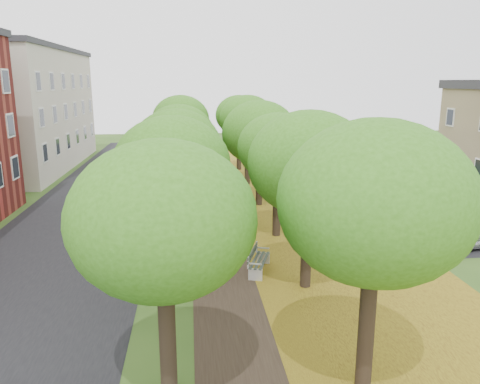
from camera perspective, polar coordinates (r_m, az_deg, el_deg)
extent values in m
cube|color=black|center=(26.70, -18.72, -3.69)|extent=(8.00, 70.00, 0.01)
cube|color=black|center=(26.07, -2.41, -3.37)|extent=(3.20, 70.00, 0.01)
cube|color=olive|center=(26.84, 8.32, -3.01)|extent=(7.50, 70.00, 0.01)
cube|color=black|center=(30.90, 23.32, -1.81)|extent=(9.00, 16.00, 0.01)
cylinder|color=black|center=(11.55, -8.82, -17.41)|extent=(0.40, 0.40, 3.23)
ellipsoid|color=#326B16|center=(10.36, -9.41, -3.04)|extent=(4.22, 4.22, 3.59)
cylinder|color=black|center=(16.99, -7.93, -7.04)|extent=(0.40, 0.40, 3.23)
ellipsoid|color=#326B16|center=(16.20, -8.27, 2.93)|extent=(4.22, 4.22, 3.59)
cylinder|color=black|center=(22.71, -7.50, -1.78)|extent=(0.40, 0.40, 3.23)
ellipsoid|color=#326B16|center=(22.12, -7.73, 5.71)|extent=(4.22, 4.22, 3.59)
cylinder|color=black|center=(28.54, -7.24, 1.35)|extent=(0.40, 0.40, 3.23)
ellipsoid|color=#326B16|center=(28.08, -7.42, 7.32)|extent=(4.22, 4.22, 3.59)
cylinder|color=black|center=(34.44, -7.07, 3.41)|extent=(0.40, 0.40, 3.23)
ellipsoid|color=#326B16|center=(34.05, -7.22, 8.37)|extent=(4.22, 4.22, 3.59)
cylinder|color=black|center=(40.36, -6.96, 4.87)|extent=(0.40, 0.40, 3.23)
ellipsoid|color=#326B16|center=(40.03, -7.08, 9.10)|extent=(4.22, 4.22, 3.59)
cylinder|color=black|center=(12.26, 15.15, -15.81)|extent=(0.40, 0.40, 3.23)
ellipsoid|color=#326B16|center=(11.14, 16.07, -2.22)|extent=(4.22, 4.22, 3.59)
cylinder|color=black|center=(17.48, 8.10, -6.45)|extent=(0.40, 0.40, 3.23)
ellipsoid|color=#326B16|center=(16.71, 8.43, 3.24)|extent=(4.22, 4.22, 3.59)
cylinder|color=black|center=(23.08, 4.50, -1.46)|extent=(0.40, 0.40, 3.23)
ellipsoid|color=#326B16|center=(22.50, 4.64, 5.92)|extent=(4.22, 4.22, 3.59)
cylinder|color=black|center=(28.84, 2.34, 1.57)|extent=(0.40, 0.40, 3.23)
ellipsoid|color=#326B16|center=(28.38, 2.39, 7.48)|extent=(4.22, 4.22, 3.59)
cylinder|color=black|center=(34.68, 0.89, 3.58)|extent=(0.40, 0.40, 3.23)
ellipsoid|color=#326B16|center=(34.30, 0.91, 8.50)|extent=(4.22, 4.22, 3.59)
cylinder|color=black|center=(40.57, -0.14, 5.01)|extent=(0.40, 0.40, 3.23)
ellipsoid|color=#326B16|center=(40.24, -0.14, 9.22)|extent=(4.22, 4.22, 3.59)
cube|color=beige|center=(45.69, -26.16, 8.87)|extent=(10.00, 20.00, 10.00)
cube|color=#2D2D33|center=(45.70, -26.85, 15.36)|extent=(10.30, 20.30, 0.40)
cube|color=#252E27|center=(18.99, 2.40, -8.30)|extent=(1.11, 2.03, 0.04)
cube|color=#252E27|center=(18.94, 1.55, -7.41)|extent=(0.67, 1.88, 0.28)
cube|color=silver|center=(18.27, 1.88, -10.04)|extent=(0.54, 0.24, 0.49)
cube|color=silver|center=(19.91, 2.86, -8.03)|extent=(0.54, 0.24, 0.49)
cube|color=silver|center=(18.10, 1.89, -8.75)|extent=(0.49, 0.22, 0.04)
cube|color=silver|center=(19.75, 2.87, -6.83)|extent=(0.49, 0.22, 0.04)
imported|color=#BBBBC0|center=(24.05, 25.80, -4.33)|extent=(4.65, 2.58, 1.50)
imported|color=maroon|center=(25.66, 23.53, -3.14)|extent=(4.36, 1.66, 1.42)
imported|color=#2F2F34|center=(28.55, 20.22, -1.38)|extent=(4.81, 3.31, 1.29)
imported|color=silver|center=(34.29, 15.54, 1.46)|extent=(5.38, 2.78, 1.45)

